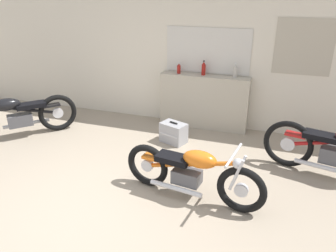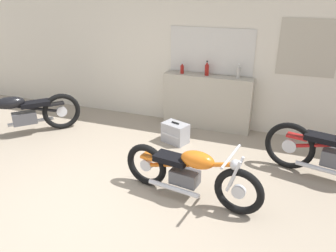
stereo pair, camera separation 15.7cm
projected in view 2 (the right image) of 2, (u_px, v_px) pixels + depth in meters
ground_plane at (91, 212)px, 4.07m from camera, size 24.00×24.00×0.00m
wall_back at (179, 52)px, 6.30m from camera, size 10.00×0.07×2.80m
sill_counter at (207, 102)px, 6.29m from camera, size 1.69×0.28×1.04m
bottle_leftmost at (182, 69)px, 6.20m from camera, size 0.07×0.07×0.21m
bottle_left_center at (207, 69)px, 6.06m from camera, size 0.08×0.08×0.27m
bottle_center at (238, 72)px, 5.87m from camera, size 0.07×0.07×0.27m
motorcycle_orange at (189, 172)px, 4.19m from camera, size 1.93×0.64×0.78m
motorcycle_black at (19, 114)px, 5.96m from camera, size 1.55×1.68×0.89m
hard_case_silver at (175, 133)px, 5.80m from camera, size 0.51×0.42×0.38m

